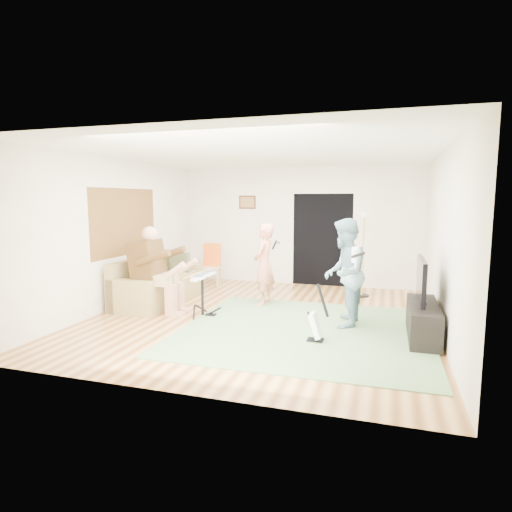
{
  "coord_description": "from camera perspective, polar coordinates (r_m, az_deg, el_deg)",
  "views": [
    {
      "loc": [
        1.97,
        -6.73,
        1.98
      ],
      "look_at": [
        -0.2,
        0.3,
        0.99
      ],
      "focal_mm": 30.0,
      "sensor_mm": 36.0,
      "label": 1
    }
  ],
  "objects": [
    {
      "name": "floor",
      "position": [
        7.29,
        0.84,
        -8.14
      ],
      "size": [
        6.0,
        6.0,
        0.0
      ],
      "primitive_type": "plane",
      "color": "brown",
      "rests_on": "ground"
    },
    {
      "name": "walls",
      "position": [
        7.04,
        0.86,
        2.49
      ],
      "size": [
        5.5,
        6.0,
        2.7
      ],
      "primitive_type": null,
      "color": "white",
      "rests_on": "floor"
    },
    {
      "name": "ceiling",
      "position": [
        7.05,
        0.88,
        13.49
      ],
      "size": [
        6.0,
        6.0,
        0.0
      ],
      "primitive_type": "plane",
      "rotation": [
        3.14,
        0.0,
        0.0
      ],
      "color": "white",
      "rests_on": "walls"
    },
    {
      "name": "window_blinds",
      "position": [
        8.39,
        -17.07,
        4.35
      ],
      "size": [
        0.0,
        2.05,
        2.05
      ],
      "primitive_type": "plane",
      "rotation": [
        1.57,
        0.0,
        1.57
      ],
      "color": "brown",
      "rests_on": "walls"
    },
    {
      "name": "doorway",
      "position": [
        9.87,
        8.83,
        2.12
      ],
      "size": [
        2.1,
        0.0,
        2.1
      ],
      "primitive_type": "plane",
      "rotation": [
        1.57,
        0.0,
        0.0
      ],
      "color": "black",
      "rests_on": "walls"
    },
    {
      "name": "picture_frame",
      "position": [
        10.24,
        -1.16,
        7.17
      ],
      "size": [
        0.42,
        0.03,
        0.32
      ],
      "primitive_type": "cube",
      "color": "#3F2314",
      "rests_on": "walls"
    },
    {
      "name": "area_rug",
      "position": [
        6.61,
        6.51,
        -9.79
      ],
      "size": [
        3.68,
        3.52,
        0.02
      ],
      "primitive_type": "cube",
      "rotation": [
        0.0,
        0.0,
        0.01
      ],
      "color": "#587E4D",
      "rests_on": "floor"
    },
    {
      "name": "sofa",
      "position": [
        8.51,
        -13.32,
        -4.05
      ],
      "size": [
        0.88,
        2.13,
        0.86
      ],
      "color": "#9D864E",
      "rests_on": "floor"
    },
    {
      "name": "drummer",
      "position": [
        7.69,
        -12.99,
        -3.0
      ],
      "size": [
        0.98,
        0.55,
        1.51
      ],
      "color": "#523517",
      "rests_on": "sofa"
    },
    {
      "name": "drum_kit",
      "position": [
        7.36,
        -7.15,
        -5.45
      ],
      "size": [
        0.4,
        0.72,
        0.74
      ],
      "color": "black",
      "rests_on": "floor"
    },
    {
      "name": "singer",
      "position": [
        7.98,
        1.08,
        -1.15
      ],
      "size": [
        0.41,
        0.58,
        1.53
      ],
      "primitive_type": "imported",
      "rotation": [
        0.0,
        0.0,
        -1.65
      ],
      "color": "#E07B61",
      "rests_on": "floor"
    },
    {
      "name": "microphone",
      "position": [
        7.88,
        2.49,
        1.5
      ],
      "size": [
        0.06,
        0.06,
        0.24
      ],
      "primitive_type": null,
      "color": "black",
      "rests_on": "singer"
    },
    {
      "name": "guitarist",
      "position": [
        6.75,
        11.67,
        -2.23
      ],
      "size": [
        0.65,
        0.83,
        1.69
      ],
      "primitive_type": "imported",
      "rotation": [
        0.0,
        0.0,
        -1.59
      ],
      "color": "#7399A9",
      "rests_on": "floor"
    },
    {
      "name": "guitar_held",
      "position": [
        6.69,
        13.45,
        0.26
      ],
      "size": [
        0.27,
        0.61,
        0.26
      ],
      "primitive_type": null,
      "rotation": [
        0.0,
        0.0,
        -0.26
      ],
      "color": "white",
      "rests_on": "guitarist"
    },
    {
      "name": "guitar_spare",
      "position": [
        6.08,
        8.03,
        -9.12
      ],
      "size": [
        0.3,
        0.27,
        0.82
      ],
      "color": "black",
      "rests_on": "floor"
    },
    {
      "name": "torchiere_lamp",
      "position": [
        8.89,
        14.12,
        2.16
      ],
      "size": [
        0.31,
        0.31,
        1.71
      ],
      "color": "black",
      "rests_on": "floor"
    },
    {
      "name": "dining_chair",
      "position": [
        9.74,
        -5.94,
        -2.07
      ],
      "size": [
        0.5,
        0.52,
        0.97
      ],
      "rotation": [
        0.0,
        0.0,
        0.23
      ],
      "color": "tan",
      "rests_on": "floor"
    },
    {
      "name": "tv_cabinet",
      "position": [
        6.61,
        21.36,
        -8.08
      ],
      "size": [
        0.4,
        1.4,
        0.5
      ],
      "primitive_type": "cube",
      "color": "black",
      "rests_on": "floor"
    },
    {
      "name": "television",
      "position": [
        6.47,
        21.18,
        -2.94
      ],
      "size": [
        0.06,
        1.11,
        0.6
      ],
      "primitive_type": "cube",
      "color": "black",
      "rests_on": "tv_cabinet"
    }
  ]
}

